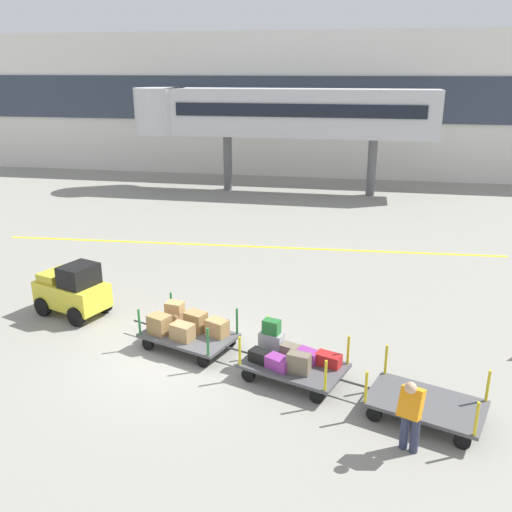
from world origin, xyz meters
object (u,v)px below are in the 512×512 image
at_px(baggage_tug, 73,290).
at_px(baggage_cart_middle, 290,358).
at_px(baggage_handler, 411,412).
at_px(baggage_cart_lead, 186,328).
at_px(baggage_cart_tail, 425,404).

xyz_separation_m(baggage_tug, baggage_cart_middle, (6.67, -2.30, -0.25)).
bearing_deg(baggage_cart_middle, baggage_handler, -41.43).
distance_m(baggage_tug, baggage_handler, 10.23).
height_order(baggage_tug, baggage_cart_middle, baggage_tug).
xyz_separation_m(baggage_cart_lead, baggage_cart_tail, (5.75, -2.05, -0.18)).
relative_size(baggage_tug, baggage_handler, 1.50).
height_order(baggage_cart_middle, baggage_cart_tail, baggage_cart_middle).
bearing_deg(baggage_tug, baggage_cart_lead, -18.89).
bearing_deg(baggage_tug, baggage_cart_tail, -19.33).
distance_m(baggage_cart_lead, baggage_handler, 6.24).
distance_m(baggage_tug, baggage_cart_middle, 7.06).
distance_m(baggage_tug, baggage_cart_lead, 4.06).
height_order(baggage_tug, baggage_cart_tail, baggage_tug).
xyz_separation_m(baggage_tug, baggage_cart_tail, (9.58, -3.36, -0.41)).
relative_size(baggage_cart_middle, baggage_cart_tail, 1.00).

